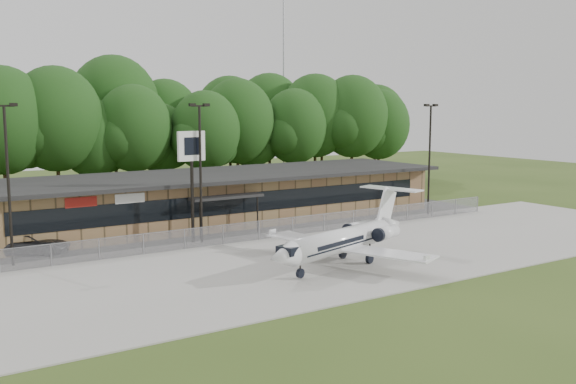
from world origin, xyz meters
TOP-DOWN VIEW (x-y plane):
  - ground at (0.00, 0.00)m, footprint 160.00×160.00m
  - apron at (0.00, 8.00)m, footprint 64.00×18.00m
  - parking_lot at (0.00, 19.50)m, footprint 50.00×9.00m
  - terminal at (-0.00, 23.94)m, footprint 41.00×11.65m
  - fence at (0.00, 15.00)m, footprint 46.00×0.04m
  - treeline at (0.00, 42.00)m, footprint 72.00×12.00m
  - radio_mast at (22.00, 48.00)m, footprint 0.20×0.20m
  - light_pole_left at (-18.00, 16.50)m, footprint 1.55×0.30m
  - light_pole_mid at (-5.00, 16.50)m, footprint 1.55×0.30m
  - light_pole_right at (18.00, 16.50)m, footprint 1.55×0.30m
  - business_jet at (-0.23, 5.43)m, footprint 13.43×12.05m
  - suv at (-16.41, 19.52)m, footprint 5.83×4.44m
  - pole_sign at (-5.55, 16.80)m, footprint 2.17×0.44m

SIDE VIEW (x-z plane):
  - ground at x=0.00m, z-range 0.00..0.00m
  - parking_lot at x=0.00m, z-range 0.00..0.06m
  - apron at x=0.00m, z-range 0.00..0.08m
  - suv at x=-16.41m, z-range 0.00..1.47m
  - fence at x=0.00m, z-range 0.02..1.54m
  - business_jet at x=-0.23m, z-range -0.65..3.91m
  - terminal at x=0.00m, z-range 0.03..4.33m
  - light_pole_left at x=-18.00m, z-range 0.86..11.09m
  - light_pole_mid at x=-5.00m, z-range 0.86..11.09m
  - light_pole_right at x=18.00m, z-range 0.86..11.09m
  - pole_sign at x=-5.55m, z-range 2.18..10.43m
  - treeline at x=0.00m, z-range 0.00..15.00m
  - radio_mast at x=22.00m, z-range 0.00..25.00m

